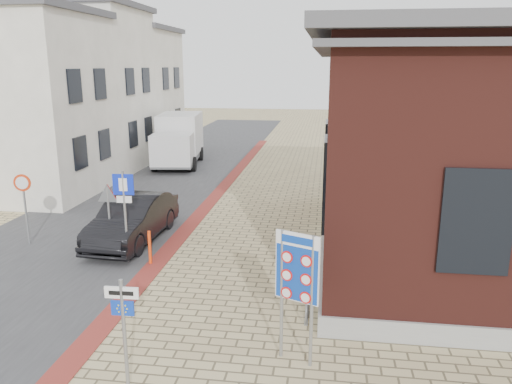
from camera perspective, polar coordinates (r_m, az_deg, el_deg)
The scene contains 15 objects.
ground at distance 11.17m, azimuth -9.02°, elevation -17.42°, with size 120.00×120.00×0.00m, color tan.
road_strip at distance 26.15m, azimuth -11.01°, elevation 1.15°, with size 7.00×60.00×0.02m, color #38383A.
curb_strip at distance 20.53m, azimuth -6.26°, elevation -2.28°, with size 0.60×40.00×0.02m, color maroon.
townhouse_near at distance 25.32m, azimuth -25.74°, elevation 9.12°, with size 7.40×6.40×8.30m.
townhouse_mid at distance 30.47m, azimuth -19.56°, elevation 11.10°, with size 7.40×6.40×9.10m.
townhouse_far at distance 35.92m, azimuth -15.07°, elevation 11.15°, with size 7.40×6.40×8.30m.
bike_rack at distance 12.56m, azimuth 5.91°, elevation -12.16°, with size 0.08×1.80×0.60m.
sedan at distance 17.44m, azimuth -13.89°, elevation -3.02°, with size 1.64×4.70×1.55m, color black.
box_truck at distance 30.17m, azimuth -8.85°, elevation 5.96°, with size 3.02×5.99×3.01m.
border_sign at distance 9.82m, azimuth 4.73°, elevation -8.96°, with size 0.88×0.41×2.75m.
essen_sign at distance 9.37m, azimuth -14.90°, elevation -13.99°, with size 0.61×0.07×2.25m.
parking_sign at distance 15.27m, azimuth -14.82°, elevation -0.91°, with size 0.63×0.08×2.84m.
yield_sign at distance 16.44m, azimuth -16.53°, elevation -1.08°, with size 0.77×0.07×2.18m.
speed_sign at distance 18.04m, azimuth -24.96°, elevation -0.60°, with size 0.57×0.11×2.41m.
bollard at distance 15.39m, azimuth -12.05°, elevation -6.24°, with size 0.09×0.09×1.05m, color #FF410D.
Camera 1 is at (2.98, -9.04, 5.84)m, focal length 35.00 mm.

